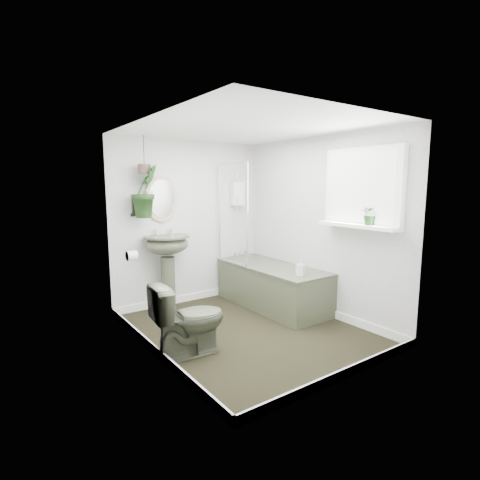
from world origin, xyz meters
TOP-DOWN VIEW (x-y plane):
  - floor at (0.00, 0.00)m, footprint 2.30×2.80m
  - ceiling at (0.00, 0.00)m, footprint 2.30×2.80m
  - wall_back at (0.00, 1.41)m, footprint 2.30×0.02m
  - wall_front at (0.00, -1.41)m, footprint 2.30×0.02m
  - wall_left at (-1.16, 0.00)m, footprint 0.02×2.80m
  - wall_right at (1.16, 0.00)m, footprint 0.02×2.80m
  - skirting at (0.00, 0.00)m, footprint 2.30×2.80m
  - bathtub at (0.80, 0.50)m, footprint 0.72×1.72m
  - bath_screen at (0.47, 0.99)m, footprint 0.04×0.72m
  - shower_box at (0.80, 1.34)m, footprint 0.20×0.10m
  - oval_mirror at (-0.43, 1.37)m, footprint 0.46×0.03m
  - wall_sconce at (-0.83, 1.36)m, footprint 0.04×0.04m
  - toilet_roll_holder at (-1.10, 0.70)m, footprint 0.11×0.11m
  - window_recess at (1.09, -0.70)m, footprint 0.08×1.00m
  - window_sill at (1.02, -0.70)m, footprint 0.18×1.00m
  - window_blinds at (1.04, -0.70)m, footprint 0.01×0.86m
  - toilet at (-0.85, -0.17)m, footprint 0.76×0.49m
  - pedestal_sink at (-0.43, 1.24)m, footprint 0.69×0.62m
  - sill_plant at (1.05, -0.85)m, footprint 0.25×0.22m
  - hanging_plant at (-0.70, 1.25)m, footprint 0.45×0.41m
  - soap_bottle at (0.72, -0.13)m, footprint 0.12×0.12m
  - hanging_pot at (-0.70, 1.25)m, footprint 0.16×0.16m

SIDE VIEW (x-z plane):
  - floor at x=0.00m, z-range -0.02..0.00m
  - skirting at x=0.00m, z-range 0.00..0.10m
  - bathtub at x=0.80m, z-range 0.00..0.58m
  - toilet at x=-0.85m, z-range 0.00..0.74m
  - pedestal_sink at x=-0.43m, z-range 0.00..1.02m
  - soap_bottle at x=0.72m, z-range 0.58..0.79m
  - toilet_roll_holder at x=-1.10m, z-range 0.84..0.96m
  - wall_back at x=0.00m, z-range 0.00..2.30m
  - wall_front at x=0.00m, z-range 0.00..2.30m
  - wall_left at x=-1.16m, z-range 0.00..2.30m
  - wall_right at x=1.16m, z-range 0.00..2.30m
  - window_sill at x=1.02m, z-range 1.21..1.25m
  - bath_screen at x=0.47m, z-range 0.58..1.98m
  - sill_plant at x=1.05m, z-range 1.25..1.50m
  - wall_sconce at x=-0.83m, z-range 1.29..1.51m
  - oval_mirror at x=-0.43m, z-range 1.19..1.81m
  - shower_box at x=0.80m, z-range 1.38..1.73m
  - hanging_plant at x=-0.70m, z-range 1.27..1.94m
  - window_recess at x=1.09m, z-range 1.20..2.10m
  - window_blinds at x=1.04m, z-range 1.27..2.03m
  - hanging_pot at x=-0.70m, z-range 1.82..1.94m
  - ceiling at x=0.00m, z-range 2.30..2.32m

